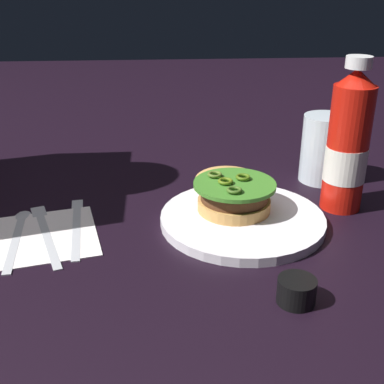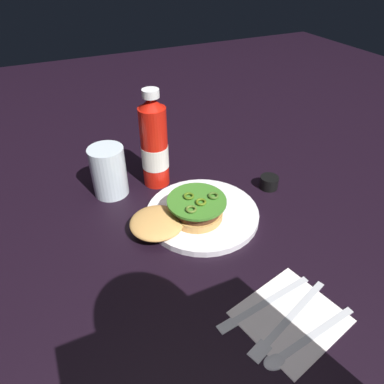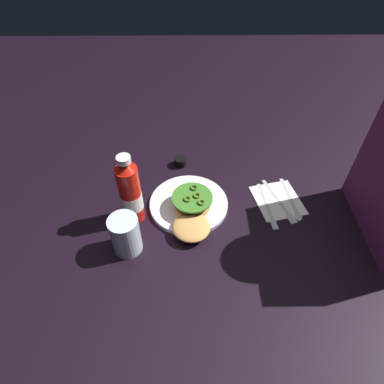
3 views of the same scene
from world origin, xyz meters
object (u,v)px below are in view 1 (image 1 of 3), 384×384
Objects in this scene: dinner_plate at (242,219)px; condiment_cup at (296,291)px; ketchup_bottle at (348,146)px; water_glass at (324,149)px; butter_knife at (76,221)px; spoon_utensil at (18,228)px; napkin at (47,235)px; burger_sandwich at (232,189)px; fork_utensil at (44,227)px.

dinner_plate is 5.49× the size of condiment_cup.
dinner_plate is 0.20m from ketchup_bottle.
ketchup_bottle reaches higher than water_glass.
butter_knife and spoon_utensil have the same top height.
butter_knife is (0.03, -0.04, 0.00)m from napkin.
condiment_cup is at bearing -118.59° from spoon_utensil.
water_glass is (0.12, -0.01, -0.05)m from ketchup_bottle.
burger_sandwich is at bearing -81.45° from butter_knife.
dinner_plate is 0.06m from burger_sandwich.
ketchup_bottle is at bearing -84.43° from fork_utensil.
butter_knife and fork_utensil have the same top height.
ketchup_bottle is at bearing -92.38° from burger_sandwich.
butter_knife is (-0.15, 0.43, -0.06)m from water_glass.
spoon_utensil is (-0.02, 0.08, 0.00)m from butter_knife.
napkin is at bearing 104.15° from burger_sandwich.
butter_knife is at bearing 93.96° from ketchup_bottle.
napkin is 0.05m from spoon_utensil.
ketchup_bottle is 0.52m from spoon_utensil.
condiment_cup reaches higher than spoon_utensil.
ketchup_bottle reaches higher than fork_utensil.
burger_sandwich is (0.05, 0.01, 0.03)m from dinner_plate.
ketchup_bottle is at bearing -86.04° from butter_knife.
burger_sandwich is 1.12× the size of spoon_utensil.
fork_utensil is (-0.00, 0.30, -0.00)m from dinner_plate.
condiment_cup is at bearing -127.22° from butter_knife.
water_glass is at bearing -69.02° from napkin.
dinner_plate is 1.19× the size of burger_sandwich.
condiment_cup reaches higher than fork_utensil.
water_glass is at bearing -72.68° from spoon_utensil.
water_glass is 0.51m from napkin.
burger_sandwich is 1.33× the size of napkin.
fork_utensil is at bearing 90.01° from dinner_plate.
spoon_utensil is (-0.04, 0.51, -0.10)m from ketchup_bottle.
ketchup_bottle is 1.99× the size of water_glass.
burger_sandwich is 1.72× the size of water_glass.
napkin is at bearing -160.77° from fork_utensil.
water_glass is at bearing -47.37° from dinner_plate.
napkin is 0.02m from fork_utensil.
condiment_cup is 0.36m from butter_knife.
water_glass is at bearing -2.55° from ketchup_bottle.
ketchup_bottle is (0.05, -0.17, 0.10)m from dinner_plate.
fork_utensil is at bearing 58.79° from condiment_cup.
condiment_cup reaches higher than napkin.
fork_utensil and spoon_utensil have the same top height.
ketchup_bottle is at bearing -84.98° from spoon_utensil.
burger_sandwich is 1.07× the size of fork_utensil.
burger_sandwich is at bearing -75.85° from napkin.
spoon_utensil is at bearing 89.83° from dinner_plate.
water_glass is 0.46m from butter_knife.
spoon_utensil is (-0.05, 0.33, -0.03)m from burger_sandwich.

